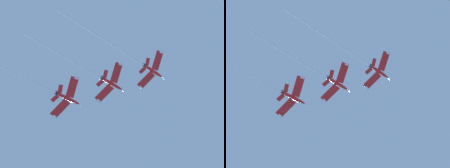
# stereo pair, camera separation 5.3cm
# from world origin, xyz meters

# --- Properties ---
(jet_lead) EXTENTS (19.80, 54.02, 25.58)m
(jet_lead) POSITION_xyz_m (5.88, -19.00, 130.28)
(jet_lead) COLOR red
(jet_second) EXTENTS (19.82, 47.45, 22.56)m
(jet_second) POSITION_xyz_m (-10.92, -28.65, 124.36)
(jet_second) COLOR red
(jet_third) EXTENTS (19.76, 52.21, 25.56)m
(jet_third) POSITION_xyz_m (-28.23, -39.01, 118.95)
(jet_third) COLOR red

